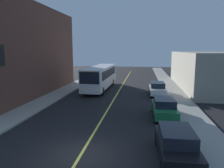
# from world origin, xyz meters

# --- Properties ---
(ground_plane) EXTENTS (120.00, 120.00, 0.00)m
(ground_plane) POSITION_xyz_m (0.00, 0.00, 0.00)
(ground_plane) COLOR black
(sidewalk_left) EXTENTS (2.50, 90.00, 0.15)m
(sidewalk_left) POSITION_xyz_m (-7.25, 10.00, 0.07)
(sidewalk_left) COLOR gray
(sidewalk_left) RESTS_ON ground
(sidewalk_right) EXTENTS (2.50, 90.00, 0.15)m
(sidewalk_right) POSITION_xyz_m (7.25, 10.00, 0.07)
(sidewalk_right) COLOR gray
(sidewalk_right) RESTS_ON ground
(lane_stripe_center) EXTENTS (0.16, 60.00, 0.01)m
(lane_stripe_center) POSITION_xyz_m (0.00, 15.00, 0.01)
(lane_stripe_center) COLOR #D8CC4C
(lane_stripe_center) RESTS_ON ground
(building_left_brick) EXTENTS (10.00, 20.91, 10.76)m
(building_left_brick) POSITION_xyz_m (-13.49, 13.87, 5.38)
(building_left_brick) COLOR brown
(building_left_brick) RESTS_ON ground
(building_right_warehouse) EXTENTS (12.00, 19.11, 5.20)m
(building_right_warehouse) POSITION_xyz_m (14.49, 22.26, 2.60)
(building_right_warehouse) COLOR gray
(building_right_warehouse) RESTS_ON ground
(city_bus) EXTENTS (2.77, 12.20, 3.20)m
(city_bus) POSITION_xyz_m (-2.77, 19.22, 1.82)
(city_bus) COLOR silver
(city_bus) RESTS_ON ground
(parked_car_black) EXTENTS (1.91, 4.44, 1.62)m
(parked_car_black) POSITION_xyz_m (4.95, 0.32, 0.84)
(parked_car_black) COLOR black
(parked_car_black) RESTS_ON ground
(parked_car_green) EXTENTS (1.89, 4.43, 1.62)m
(parked_car_green) POSITION_xyz_m (4.99, 7.24, 0.84)
(parked_car_green) COLOR #196038
(parked_car_green) RESTS_ON ground
(parked_car_white) EXTENTS (1.90, 4.44, 1.62)m
(parked_car_white) POSITION_xyz_m (4.96, 15.97, 0.84)
(parked_car_white) COLOR silver
(parked_car_white) RESTS_ON ground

